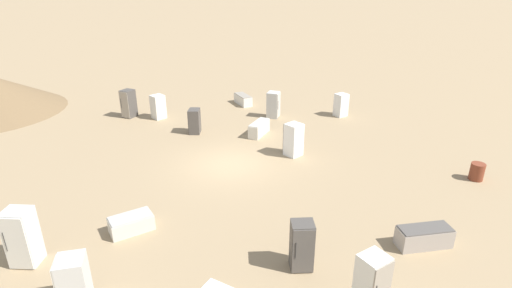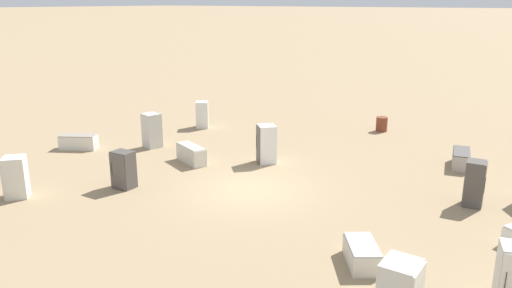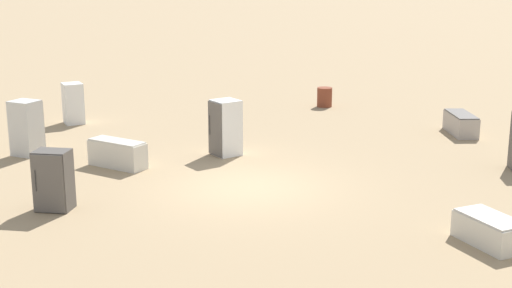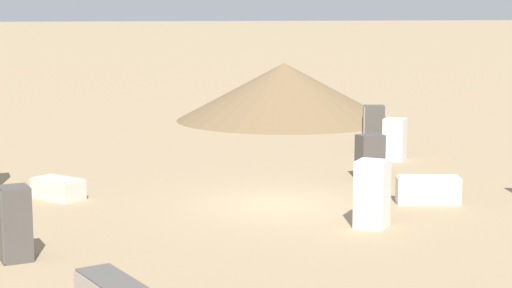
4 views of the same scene
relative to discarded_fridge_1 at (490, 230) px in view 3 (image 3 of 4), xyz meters
name	(u,v)px [view 3 (image 3 of 4)]	position (x,y,z in m)	size (l,w,h in m)	color
ground_plane	(247,187)	(5.65, -2.76, -0.30)	(1000.00, 1000.00, 0.00)	#9E8460
discarded_fridge_1	(490,230)	(0.00, 0.00, 0.00)	(1.49, 1.65, 0.60)	beige
discarded_fridge_2	(53,180)	(9.65, -0.18, 0.41)	(0.82, 0.67, 1.41)	#4C4742
discarded_fridge_6	(27,128)	(12.75, -4.59, 0.53)	(0.91, 0.88, 1.65)	silver
discarded_fridge_7	(117,154)	(9.61, -3.88, 0.08)	(1.83, 1.16, 0.77)	beige
discarded_fridge_8	(73,103)	(13.34, -8.91, 0.43)	(0.97, 0.98, 1.46)	white
discarded_fridge_11	(461,124)	(-0.13, -10.01, 0.05)	(1.10, 1.90, 0.70)	#A89E93
discarded_fridge_12	(225,128)	(6.95, -5.77, 0.53)	(1.05, 1.05, 1.66)	white
rusty_barrel	(325,97)	(4.88, -13.82, 0.09)	(0.60, 0.60, 0.77)	brown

